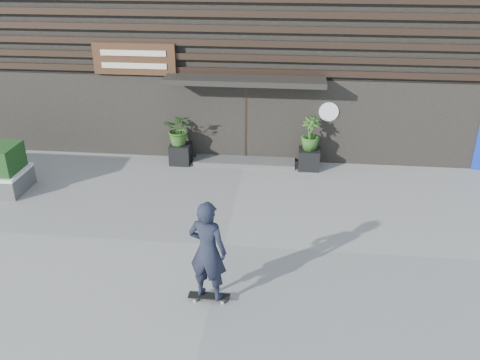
# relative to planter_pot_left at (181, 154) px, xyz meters

# --- Properties ---
(ground) EXTENTS (80.00, 80.00, 0.00)m
(ground) POSITION_rel_planter_pot_left_xyz_m (1.90, -4.40, -0.30)
(ground) COLOR gray
(ground) RESTS_ON ground
(entrance_step) EXTENTS (3.00, 0.80, 0.12)m
(entrance_step) POSITION_rel_planter_pot_left_xyz_m (1.90, 0.20, -0.24)
(entrance_step) COLOR #4E4E4B
(entrance_step) RESTS_ON ground
(planter_pot_left) EXTENTS (0.60, 0.60, 0.60)m
(planter_pot_left) POSITION_rel_planter_pot_left_xyz_m (0.00, 0.00, 0.00)
(planter_pot_left) COLOR black
(planter_pot_left) RESTS_ON ground
(bamboo_left) EXTENTS (0.86, 0.75, 0.96)m
(bamboo_left) POSITION_rel_planter_pot_left_xyz_m (0.00, 0.00, 0.78)
(bamboo_left) COLOR #2D591E
(bamboo_left) RESTS_ON planter_pot_left
(planter_pot_right) EXTENTS (0.60, 0.60, 0.60)m
(planter_pot_right) POSITION_rel_planter_pot_left_xyz_m (3.80, 0.00, 0.00)
(planter_pot_right) COLOR black
(planter_pot_right) RESTS_ON ground
(bamboo_right) EXTENTS (0.54, 0.54, 0.96)m
(bamboo_right) POSITION_rel_planter_pot_left_xyz_m (3.80, 0.00, 0.78)
(bamboo_right) COLOR #2D591E
(bamboo_right) RESTS_ON planter_pot_right
(building) EXTENTS (18.00, 11.00, 8.00)m
(building) POSITION_rel_planter_pot_left_xyz_m (1.90, 5.56, 3.69)
(building) COLOR black
(building) RESTS_ON ground
(skateboarder) EXTENTS (0.82, 0.65, 2.07)m
(skateboarder) POSITION_rel_planter_pot_left_xyz_m (1.87, -6.30, 0.78)
(skateboarder) COLOR black
(skateboarder) RESTS_ON ground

